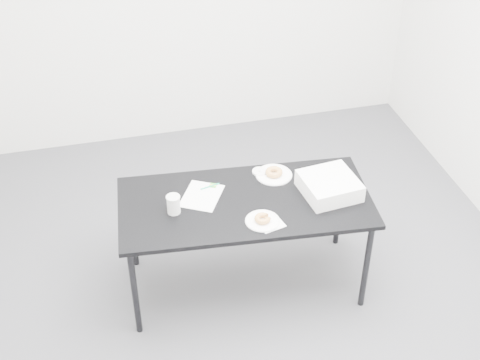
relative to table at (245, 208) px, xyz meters
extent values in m
plane|color=#45464A|center=(-0.10, -0.04, -0.64)|extent=(4.00, 4.00, 0.00)
cube|color=black|center=(0.00, 0.00, 0.04)|extent=(1.57, 0.84, 0.03)
cylinder|color=black|center=(-0.72, -0.24, -0.31)|extent=(0.04, 0.04, 0.66)
cylinder|color=black|center=(-0.67, 0.36, -0.31)|extent=(0.04, 0.04, 0.66)
cylinder|color=black|center=(0.67, -0.36, -0.31)|extent=(0.04, 0.04, 0.66)
cylinder|color=black|center=(0.72, 0.24, -0.31)|extent=(0.04, 0.04, 0.66)
cube|color=white|center=(-0.24, 0.11, 0.05)|extent=(0.32, 0.34, 0.00)
cube|color=green|center=(-0.16, 0.19, 0.06)|extent=(0.06, 0.06, 0.00)
cylinder|color=#0D8F68|center=(-0.18, 0.18, 0.06)|extent=(0.12, 0.04, 0.01)
cube|color=white|center=(0.09, -0.23, 0.05)|extent=(0.17, 0.17, 0.00)
cylinder|color=white|center=(0.05, -0.21, 0.06)|extent=(0.20, 0.20, 0.01)
torus|color=#BF7D3C|center=(0.05, -0.21, 0.08)|extent=(0.10, 0.10, 0.03)
cylinder|color=white|center=(0.24, 0.21, 0.06)|extent=(0.23, 0.23, 0.01)
torus|color=#BF7D3C|center=(0.24, 0.21, 0.08)|extent=(0.15, 0.15, 0.04)
cylinder|color=silver|center=(-0.43, 0.00, 0.11)|extent=(0.08, 0.08, 0.12)
cylinder|color=white|center=(0.16, 0.26, 0.06)|extent=(0.09, 0.09, 0.01)
cube|color=white|center=(0.51, -0.05, 0.11)|extent=(0.35, 0.35, 0.11)
camera|label=1|loc=(-0.79, -3.04, 2.54)|focal=50.00mm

